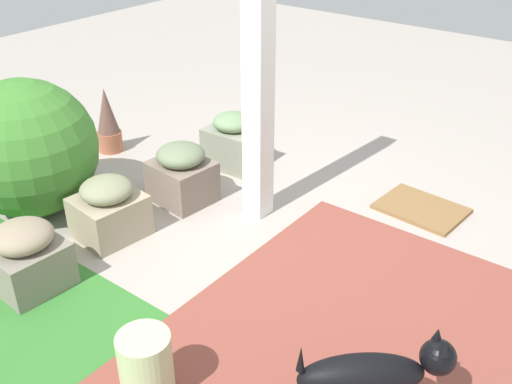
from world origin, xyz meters
name	(u,v)px	position (x,y,z in m)	size (l,w,h in m)	color
ground_plane	(258,231)	(0.00, 0.00, 0.00)	(12.00, 12.00, 0.00)	#A79C93
brick_path	(346,346)	(-1.05, 0.61, 0.01)	(1.80, 2.40, 0.02)	brown
porch_pillar	(258,67)	(0.15, -0.20, 1.09)	(0.16, 0.16, 2.18)	white
stone_planter_nearest	(233,141)	(0.78, -0.68, 0.22)	(0.44, 0.38, 0.46)	gray
stone_planter_near	(182,174)	(0.71, 0.00, 0.22)	(0.46, 0.42, 0.45)	#7D6B5E
stone_planter_mid	(109,209)	(0.76, 0.65, 0.20)	(0.44, 0.47, 0.43)	tan
stone_planter_far	(26,256)	(0.72, 1.30, 0.21)	(0.44, 0.43, 0.43)	gray
round_shrub	(27,148)	(1.45, 0.74, 0.49)	(0.98, 0.98, 0.98)	#3B782B
terracotta_pot_spiky	(108,122)	(1.82, -0.24, 0.27)	(0.21, 0.21, 0.57)	#AC5F43
dog	(372,375)	(-1.36, 0.95, 0.28)	(0.60, 0.57, 0.48)	black
ceramic_urn	(146,368)	(-0.47, 1.47, 0.19)	(0.25, 0.25, 0.38)	beige
doormat	(421,209)	(-0.78, -0.94, 0.01)	(0.59, 0.44, 0.03)	brown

